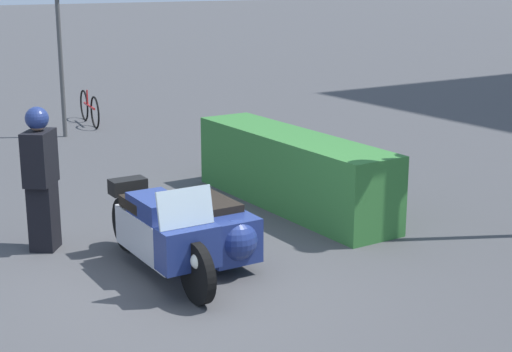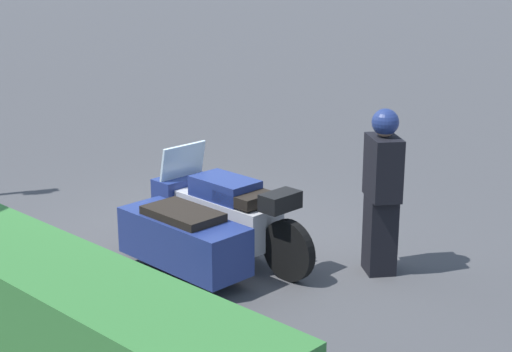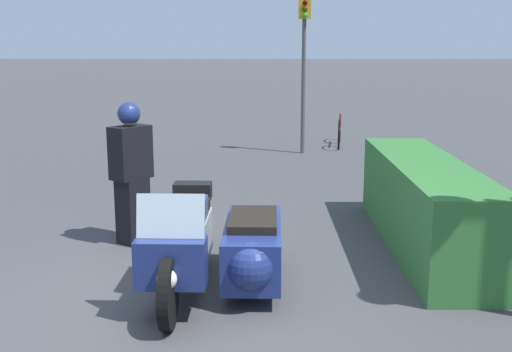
{
  "view_description": "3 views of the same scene",
  "coord_description": "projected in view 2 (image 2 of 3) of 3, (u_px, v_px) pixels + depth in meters",
  "views": [
    {
      "loc": [
        7.0,
        -3.59,
        3.26
      ],
      "look_at": [
        -0.49,
        1.23,
        0.96
      ],
      "focal_mm": 55.0,
      "sensor_mm": 36.0,
      "label": 1
    },
    {
      "loc": [
        -6.36,
        5.66,
        3.32
      ],
      "look_at": [
        -1.28,
        0.27,
        1.15
      ],
      "focal_mm": 55.0,
      "sensor_mm": 36.0,
      "label": 2
    },
    {
      "loc": [
        5.68,
        0.72,
        2.49
      ],
      "look_at": [
        -1.04,
        0.69,
        1.06
      ],
      "focal_mm": 45.0,
      "sensor_mm": 36.0,
      "label": 3
    }
  ],
  "objects": [
    {
      "name": "police_motorcycle",
      "position": [
        199.0,
        222.0,
        8.42
      ],
      "size": [
        2.55,
        1.35,
        1.16
      ],
      "rotation": [
        0.0,
        0.0,
        -0.03
      ],
      "color": "black",
      "rests_on": "ground"
    },
    {
      "name": "ground_plane",
      "position": [
        192.0,
        244.0,
        9.07
      ],
      "size": [
        160.0,
        160.0,
        0.0
      ],
      "primitive_type": "plane",
      "color": "#424244"
    },
    {
      "name": "officer_rider",
      "position": [
        382.0,
        188.0,
        8.07
      ],
      "size": [
        0.56,
        0.52,
        1.76
      ],
      "rotation": [
        0.0,
        0.0,
        0.9
      ],
      "color": "black",
      "rests_on": "ground"
    },
    {
      "name": "hedge_bush_curbside",
      "position": [
        85.0,
        341.0,
        5.77
      ],
      "size": [
        3.82,
        0.86,
        1.05
      ],
      "primitive_type": "cube",
      "color": "#337033",
      "rests_on": "ground"
    }
  ]
}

